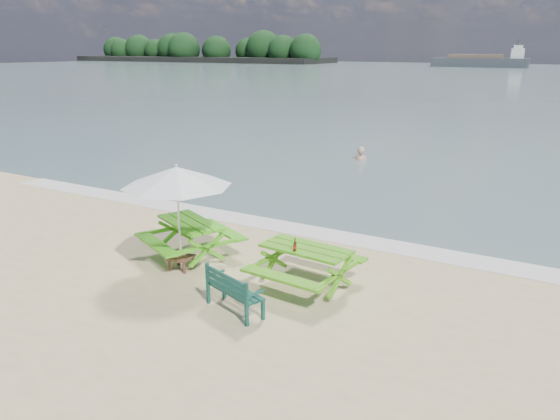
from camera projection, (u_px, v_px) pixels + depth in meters
The scene contains 10 objects.
sea at pixel (556, 79), 80.75m from camera, with size 300.00×300.00×0.00m, color slate.
foam_strip at pixel (308, 231), 14.03m from camera, with size 22.00×0.90×0.01m, color silver.
island_headland at pixel (198, 51), 178.14m from camera, with size 90.00×22.00×7.60m.
picnic_table_left at pixel (191, 240), 12.20m from camera, with size 2.42×2.52×0.84m.
picnic_table_right at pixel (306, 268), 10.67m from camera, with size 1.91×2.09×0.83m.
park_bench at pixel (235, 299), 9.72m from camera, with size 1.31×0.79×0.76m.
side_table at pixel (181, 263), 11.59m from camera, with size 0.52×0.52×0.29m.
patio_umbrella at pixel (177, 177), 11.05m from camera, with size 2.59×2.59×2.23m.
beer_bottle at pixel (295, 247), 10.33m from camera, with size 0.07×0.07×0.26m.
swimmer at pixel (360, 168), 23.12m from camera, with size 0.74×0.54×1.89m.
Camera 1 is at (6.03, -7.27, 4.54)m, focal length 35.00 mm.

